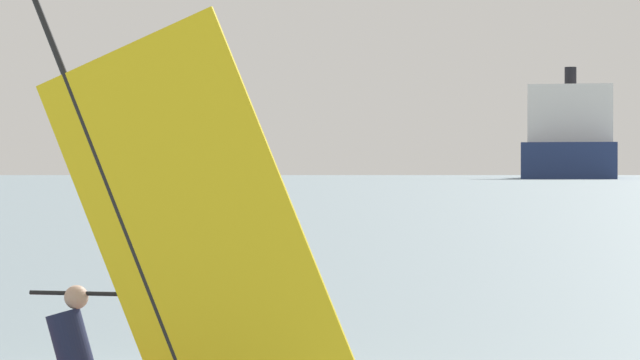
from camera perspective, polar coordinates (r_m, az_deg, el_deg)
The scene contains 2 objects.
windsurfer at distance 12.16m, azimuth -8.40°, elevation -5.74°, with size 4.27×0.94×4.29m.
cargo_ship at distance 527.92m, azimuth 10.86°, elevation 1.07°, with size 47.90×192.67×37.92m.
Camera 1 is at (3.50, -13.51, 2.35)m, focal length 74.60 mm.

